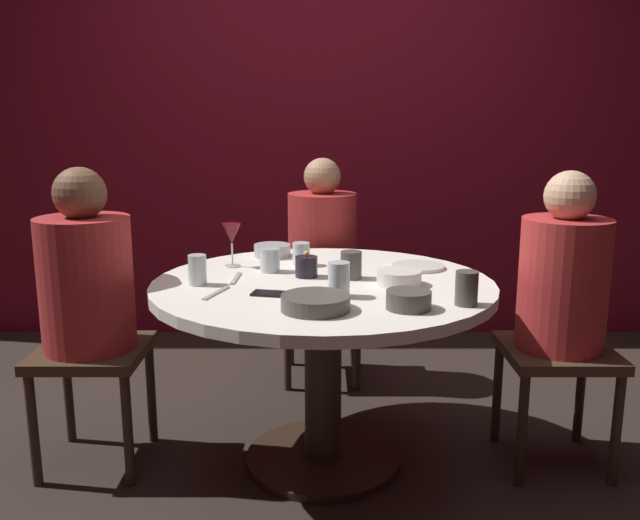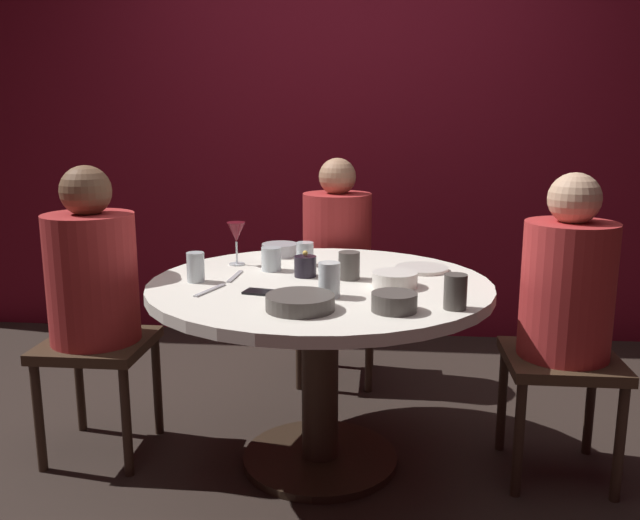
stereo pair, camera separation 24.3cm
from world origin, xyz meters
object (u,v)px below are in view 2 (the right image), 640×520
(candle_holder, at_px, (305,266))
(cup_by_right_diner, at_px, (271,259))
(bowl_small_white, at_px, (395,279))
(seated_diner_left, at_px, (92,280))
(wine_glass, at_px, (236,234))
(dinner_plate, at_px, (422,269))
(dining_table, at_px, (320,323))
(cup_far_edge, at_px, (196,267))
(bowl_salad_center, at_px, (394,302))
(cup_near_candle, at_px, (455,292))
(cell_phone, at_px, (264,292))
(cup_beside_wine, at_px, (329,280))
(cup_by_left_diner, at_px, (349,266))
(seated_diner_right, at_px, (567,293))
(bowl_serving_large, at_px, (280,250))
(cup_center_front, at_px, (305,254))
(seated_diner_back, at_px, (337,244))
(bowl_sauce_side, at_px, (300,302))

(candle_holder, distance_m, cup_by_right_diner, 0.17)
(bowl_small_white, bearing_deg, seated_diner_left, 177.27)
(wine_glass, xyz_separation_m, dinner_plate, (0.75, -0.03, -0.12))
(dining_table, height_order, cup_far_edge, cup_far_edge)
(seated_diner_left, bearing_deg, dinner_plate, 9.77)
(bowl_salad_center, xyz_separation_m, cup_near_candle, (0.19, 0.04, 0.03))
(cup_near_candle, bearing_deg, cell_phone, 168.76)
(seated_diner_left, height_order, cup_beside_wine, seated_diner_left)
(bowl_salad_center, height_order, cup_by_left_diner, cup_by_left_diner)
(cell_phone, relative_size, cup_by_right_diner, 1.51)
(seated_diner_right, bearing_deg, cup_by_left_diner, -3.16)
(bowl_serving_large, relative_size, cup_near_candle, 1.42)
(seated_diner_right, distance_m, bowl_small_white, 0.62)
(wine_glass, xyz_separation_m, bowl_small_white, (0.64, -0.30, -0.10))
(dinner_plate, relative_size, cup_far_edge, 1.92)
(dinner_plate, height_order, cup_near_candle, cup_near_candle)
(bowl_salad_center, distance_m, bowl_small_white, 0.31)
(cup_by_left_diner, xyz_separation_m, cup_by_right_diner, (-0.31, 0.11, -0.01))
(dining_table, height_order, bowl_small_white, bowl_small_white)
(cup_near_candle, bearing_deg, bowl_serving_large, 131.55)
(candle_holder, bearing_deg, cup_by_right_diner, 149.11)
(cup_center_front, bearing_deg, cup_by_right_diner, -136.47)
(dining_table, distance_m, wine_glass, 0.53)
(cell_phone, relative_size, cup_near_candle, 1.26)
(seated_diner_right, bearing_deg, cup_by_right_diner, -8.14)
(wine_glass, height_order, bowl_salad_center, wine_glass)
(seated_diner_right, xyz_separation_m, cup_by_left_diner, (-0.78, 0.04, 0.08))
(bowl_salad_center, bearing_deg, cup_by_right_diner, 132.60)
(dining_table, distance_m, cup_by_left_diner, 0.24)
(dining_table, relative_size, seated_diner_right, 1.11)
(seated_diner_left, distance_m, wine_glass, 0.58)
(dining_table, height_order, cup_by_right_diner, cup_by_right_diner)
(dining_table, relative_size, cup_far_edge, 11.52)
(seated_diner_back, height_order, dinner_plate, seated_diner_back)
(candle_holder, height_order, cup_far_edge, cup_far_edge)
(bowl_salad_center, height_order, bowl_sauce_side, bowl_salad_center)
(cup_by_left_diner, bearing_deg, dining_table, -157.58)
(wine_glass, xyz_separation_m, cup_center_front, (0.28, 0.03, -0.08))
(bowl_sauce_side, bearing_deg, cup_by_right_diner, 108.90)
(bowl_sauce_side, xyz_separation_m, cup_by_right_diner, (-0.18, 0.53, 0.02))
(cup_by_right_diner, bearing_deg, cup_by_left_diner, -19.93)
(cell_phone, distance_m, bowl_serving_large, 0.64)
(dinner_plate, bearing_deg, wine_glass, 177.83)
(bowl_serving_large, bearing_deg, cup_far_edge, -115.15)
(seated_diner_left, relative_size, cell_phone, 8.18)
(dining_table, relative_size, dinner_plate, 6.01)
(seated_diner_back, bearing_deg, seated_diner_right, 45.54)
(dining_table, xyz_separation_m, seated_diner_right, (0.88, 0.00, 0.14))
(seated_diner_left, distance_m, cup_center_front, 0.83)
(dining_table, xyz_separation_m, wine_glass, (-0.37, 0.24, 0.29))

